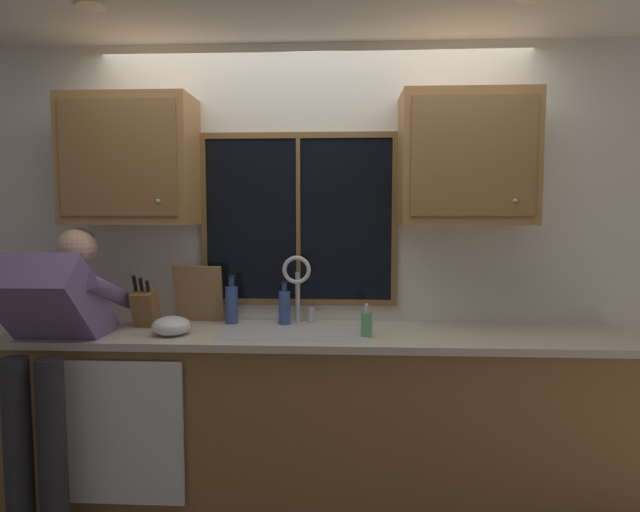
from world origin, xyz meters
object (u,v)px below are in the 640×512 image
object	(u,v)px
cutting_board	(199,294)
soap_dispenser	(366,324)
person_standing	(52,338)
knife_block	(146,308)
mixing_bowl	(171,326)
bottle_tall_clear	(284,307)
bottle_green_glass	(232,304)

from	to	relation	value
cutting_board	soap_dispenser	world-z (taller)	cutting_board
person_standing	knife_block	bearing A→B (deg)	44.55
knife_block	mixing_bowl	size ratio (longest dim) A/B	1.55
knife_block	cutting_board	size ratio (longest dim) A/B	0.94
bottle_tall_clear	soap_dispenser	bearing A→B (deg)	-30.41
cutting_board	mixing_bowl	xyz separation A→B (m)	(-0.05, -0.33, -0.12)
knife_block	bottle_green_glass	bearing A→B (deg)	13.21
cutting_board	bottle_green_glass	world-z (taller)	cutting_board
mixing_bowl	soap_dispenser	world-z (taller)	soap_dispenser
person_standing	mixing_bowl	size ratio (longest dim) A/B	7.16
knife_block	bottle_tall_clear	size ratio (longest dim) A/B	1.27
cutting_board	bottle_green_glass	xyz separation A→B (m)	(0.21, -0.04, -0.05)
cutting_board	mixing_bowl	world-z (taller)	cutting_board
soap_dispenser	bottle_green_glass	xyz separation A→B (m)	(-0.77, 0.28, 0.05)
cutting_board	bottle_tall_clear	xyz separation A→B (m)	(0.52, -0.04, -0.06)
cutting_board	soap_dispenser	xyz separation A→B (m)	(0.98, -0.32, -0.10)
mixing_bowl	soap_dispenser	xyz separation A→B (m)	(1.03, 0.01, 0.02)
knife_block	cutting_board	distance (m)	0.31
person_standing	mixing_bowl	world-z (taller)	person_standing
person_standing	knife_block	size ratio (longest dim) A/B	4.61
cutting_board	bottle_green_glass	bearing A→B (deg)	-10.37
bottle_green_glass	knife_block	bearing A→B (deg)	-166.79
knife_block	cutting_board	world-z (taller)	cutting_board
cutting_board	knife_block	bearing A→B (deg)	-150.78
bottle_tall_clear	bottle_green_glass	bearing A→B (deg)	178.72
soap_dispenser	knife_block	bearing A→B (deg)	172.28
bottle_green_glass	mixing_bowl	bearing A→B (deg)	-131.68
knife_block	soap_dispenser	size ratio (longest dim) A/B	1.82
soap_dispenser	bottle_green_glass	bearing A→B (deg)	160.18
person_standing	bottle_green_glass	world-z (taller)	person_standing
mixing_bowl	bottle_tall_clear	size ratio (longest dim) A/B	0.82
knife_block	mixing_bowl	world-z (taller)	knife_block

